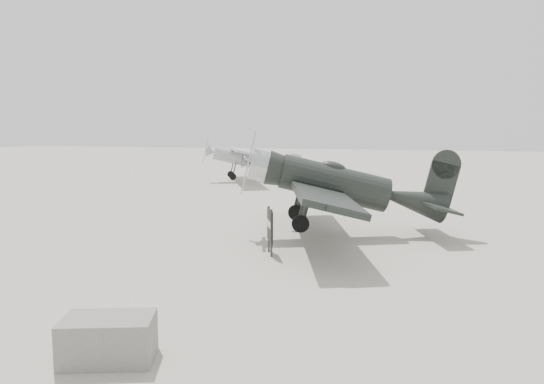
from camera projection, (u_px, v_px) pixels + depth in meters
The scene contains 5 objects.
ground at pixel (268, 239), 18.97m from camera, with size 160.00×160.00×0.00m, color gray.
lowwing_monoplane at pixel (344, 186), 19.21m from camera, with size 7.86×10.76×3.49m.
highwing_monoplane at pixel (249, 157), 39.30m from camera, with size 7.61×9.70×2.86m.
equipment_block at pixel (108, 339), 9.00m from camera, with size 1.52×0.95×0.76m, color slate.
sign_board at pixel (270, 227), 16.55m from camera, with size 0.48×0.96×1.48m.
Camera 1 is at (5.63, -17.76, 3.95)m, focal length 35.00 mm.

